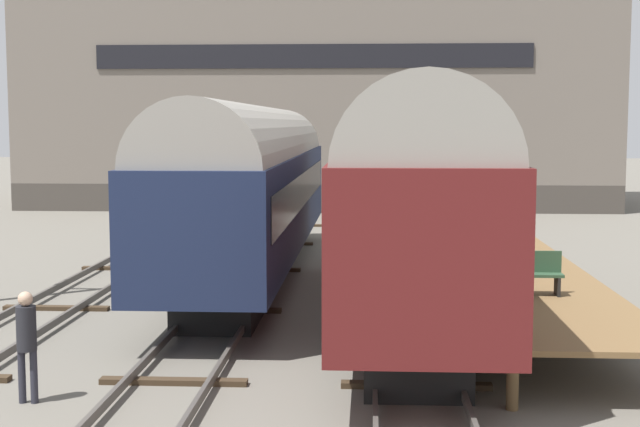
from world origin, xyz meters
TOP-DOWN VIEW (x-y plane):
  - ground_plane at (0.00, 0.00)m, footprint 200.00×200.00m
  - track_left at (-4.23, 0.00)m, footprint 2.60×60.00m
  - track_middle at (0.00, 0.00)m, footprint 2.60×60.00m
  - track_right at (4.23, 0.00)m, footprint 2.60×60.00m
  - train_car_navy at (0.00, 7.81)m, footprint 3.01×18.88m
  - train_car_maroon at (4.23, 2.40)m, footprint 3.04×15.80m
  - station_platform at (7.08, 3.12)m, footprint 3.07×14.68m
  - bench at (6.71, 0.45)m, footprint 1.40×0.40m
  - person_worker at (-2.14, -4.16)m, footprint 0.32×0.32m
  - warehouse_building at (0.49, 32.57)m, footprint 31.46×10.84m

SIDE VIEW (x-z plane):
  - ground_plane at x=0.00m, z-range 0.00..0.00m
  - track_left at x=-4.23m, z-range 0.01..0.27m
  - track_middle at x=0.00m, z-range 0.01..0.27m
  - track_right at x=4.23m, z-range 0.01..0.27m
  - station_platform at x=7.08m, z-range 0.43..1.42m
  - person_worker at x=-2.14m, z-range 0.20..2.05m
  - bench at x=6.71m, z-range 1.03..1.94m
  - train_car_navy at x=0.00m, z-range 0.35..5.42m
  - train_car_maroon at x=4.23m, z-range 0.36..5.71m
  - warehouse_building at x=0.49m, z-range 0.00..14.38m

